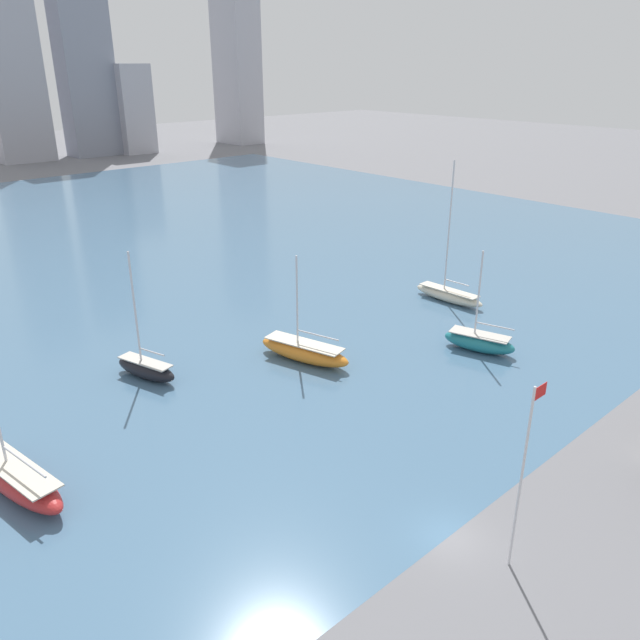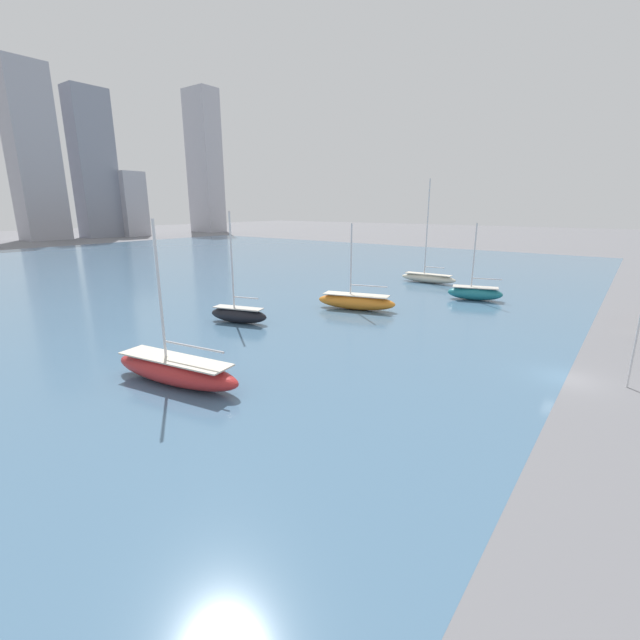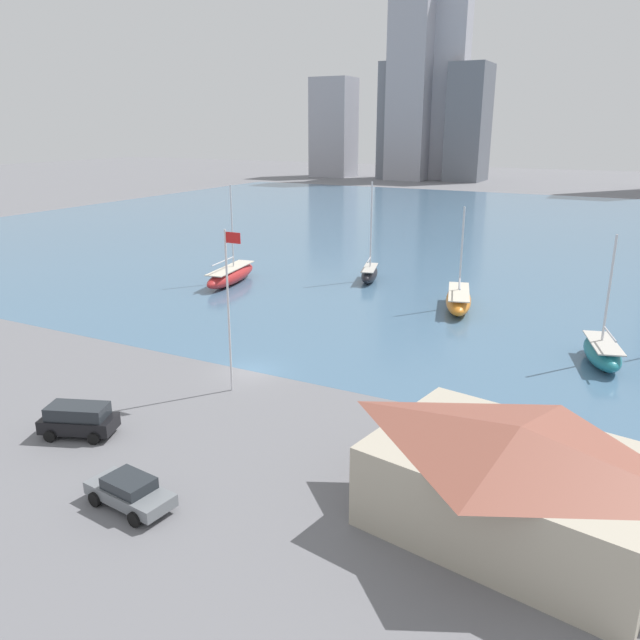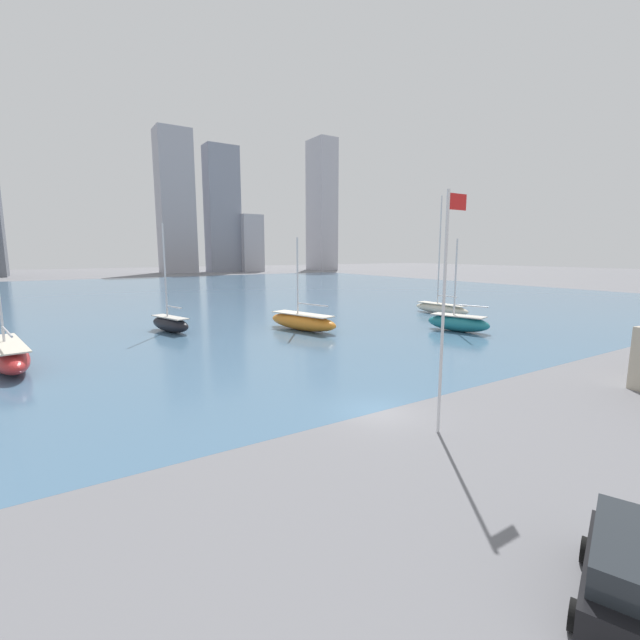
% 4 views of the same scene
% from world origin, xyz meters
% --- Properties ---
extents(ground_plane, '(500.00, 500.00, 0.00)m').
position_xyz_m(ground_plane, '(0.00, 0.00, 0.00)').
color(ground_plane, slate).
extents(harbor_water, '(180.00, 140.00, 0.00)m').
position_xyz_m(harbor_water, '(0.00, 70.00, 0.00)').
color(harbor_water, '#476B89').
rests_on(harbor_water, ground_plane).
extents(flag_pole, '(1.24, 0.14, 11.06)m').
position_xyz_m(flag_pole, '(0.78, -3.51, 6.01)').
color(flag_pole, silver).
rests_on(flag_pole, ground_plane).
extents(sailboat_cream, '(2.18, 9.01, 15.92)m').
position_xyz_m(sailboat_cream, '(31.40, 23.67, 0.89)').
color(sailboat_cream, beige).
rests_on(sailboat_cream, harbor_water).
extents(sailboat_teal, '(4.17, 7.19, 9.82)m').
position_xyz_m(sailboat_teal, '(22.72, 13.58, 0.95)').
color(sailboat_teal, '#1E757F').
rests_on(sailboat_teal, harbor_water).
extents(sailboat_orange, '(4.85, 9.66, 9.97)m').
position_xyz_m(sailboat_orange, '(8.97, 23.17, 0.97)').
color(sailboat_orange, orange).
rests_on(sailboat_orange, harbor_water).
extents(sailboat_red, '(4.14, 10.89, 11.08)m').
position_xyz_m(sailboat_red, '(-17.07, 21.42, 1.00)').
color(sailboat_red, '#B72828').
rests_on(sailboat_red, harbor_water).
extents(sailboat_black, '(3.51, 6.71, 11.38)m').
position_xyz_m(sailboat_black, '(-3.44, 29.87, 0.95)').
color(sailboat_black, black).
rests_on(sailboat_black, harbor_water).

